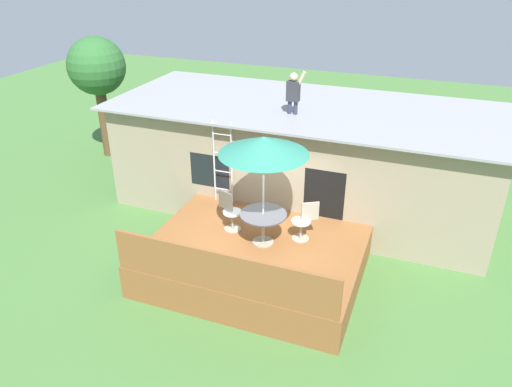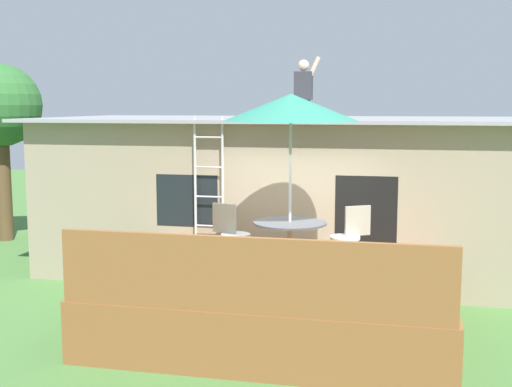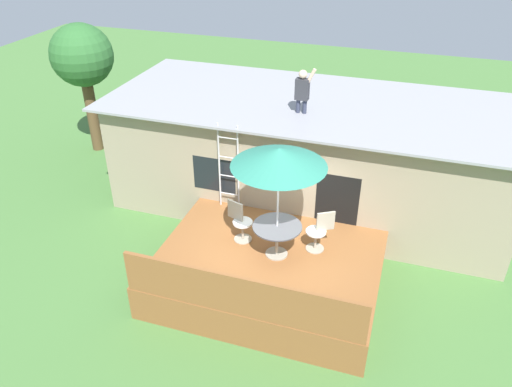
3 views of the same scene
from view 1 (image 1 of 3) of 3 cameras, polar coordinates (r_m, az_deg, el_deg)
The scene contains 11 objects.
ground_plane at distance 11.59m, azimuth 0.16°, elevation -8.88°, with size 40.00×40.00×0.00m, color #477538.
house at distance 13.86m, azimuth 5.45°, elevation 4.40°, with size 10.50×4.50×2.94m.
deck at distance 11.35m, azimuth 0.16°, elevation -7.25°, with size 4.72×3.97×0.80m, color brown.
deck_railing at distance 9.41m, azimuth -4.06°, elevation -9.21°, with size 4.62×0.08×0.90m, color brown.
patio_table at distance 10.78m, azimuth 0.84°, elevation -3.11°, with size 1.04×1.04×0.74m.
patio_umbrella at distance 10.00m, azimuth 0.91°, elevation 5.63°, with size 1.90×1.90×2.54m.
step_ladder at distance 12.33m, azimuth -3.91°, elevation 3.62°, with size 0.52×0.04×2.20m.
person_figure at distance 12.48m, azimuth 4.42°, elevation 11.91°, with size 0.47×0.20×1.11m.
patio_chair_left at distance 11.39m, azimuth -3.06°, elevation -2.09°, with size 0.61×0.44×0.92m.
patio_chair_right at distance 11.04m, azimuth 5.65°, elevation -3.23°, with size 0.57×0.44×0.92m.
backyard_tree at distance 17.59m, azimuth -18.10°, elevation 13.71°, with size 1.92×1.92×4.14m.
Camera 1 is at (3.30, -8.75, 6.84)m, focal length 34.25 mm.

